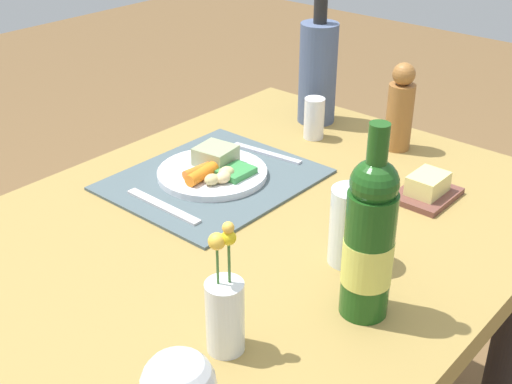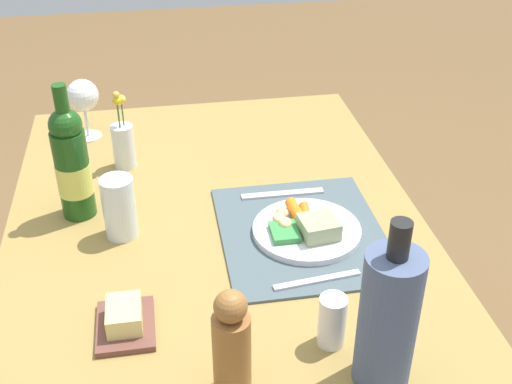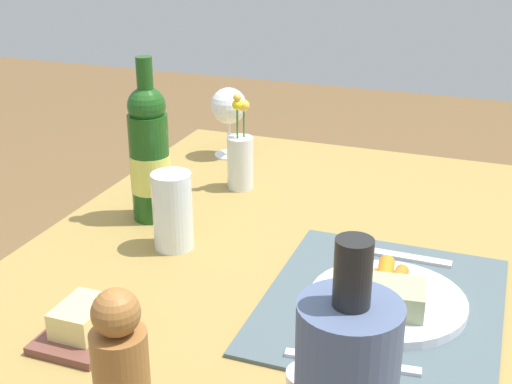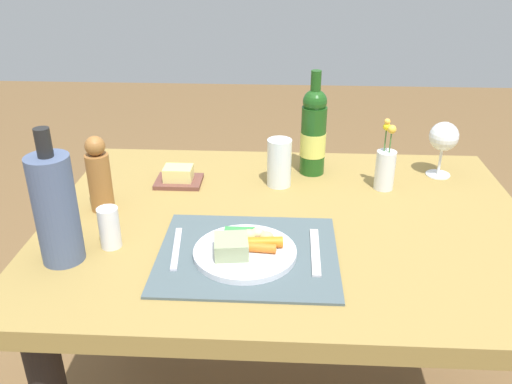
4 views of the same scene
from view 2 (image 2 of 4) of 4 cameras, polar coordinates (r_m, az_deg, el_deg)
name	(u,v)px [view 2 (image 2 of 4)]	position (r m, az deg, el deg)	size (l,w,h in m)	color
dining_table	(217,256)	(1.49, -3.43, -5.62)	(1.21, 0.90, 0.71)	olive
placemat	(302,233)	(1.38, 4.02, -3.58)	(0.40, 0.34, 0.01)	#47575C
dinner_plate	(306,228)	(1.37, 4.37, -3.14)	(0.23, 0.23, 0.05)	silver
fork	(317,280)	(1.26, 5.37, -7.67)	(0.01, 0.17, 0.01)	silver
knife	(283,194)	(1.50, 2.34, -0.15)	(0.02, 0.19, 0.01)	silver
wine_bottle	(72,164)	(1.43, -15.78, 2.37)	(0.07, 0.07, 0.31)	#1B4C17
flower_vase	(123,143)	(1.63, -11.52, 4.23)	(0.05, 0.05, 0.20)	silver
wine_glass	(83,97)	(1.77, -14.90, 8.05)	(0.08, 0.08, 0.16)	white
cooler_bottle	(388,319)	(1.02, 11.47, -10.80)	(0.09, 0.09, 0.30)	#4A597B
pepper_mill	(232,347)	(1.00, -2.14, -13.36)	(0.06, 0.06, 0.20)	#9A632F
salt_shaker	(332,321)	(1.12, 6.66, -11.13)	(0.05, 0.05, 0.10)	white
water_tumbler	(120,211)	(1.38, -11.82, -1.63)	(0.07, 0.07, 0.14)	silver
butter_dish	(125,320)	(1.17, -11.39, -10.90)	(0.13, 0.10, 0.05)	brown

